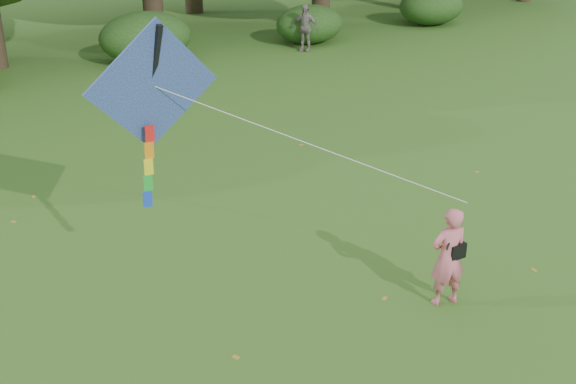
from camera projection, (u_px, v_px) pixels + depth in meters
ground at (387, 308)px, 11.90m from camera, size 100.00×100.00×0.00m
man_kite_flyer at (448, 257)px, 11.69m from camera, size 0.71×0.55×1.74m
bystander_right at (305, 28)px, 28.55m from camera, size 1.02×1.14×1.85m
crossbody_bag at (455, 250)px, 11.68m from camera, size 0.43×0.20×0.70m
flying_kite at (154, 90)px, 10.42m from camera, size 5.22×2.71×2.99m
shrub_band at (47, 53)px, 24.84m from camera, size 39.15×3.22×1.88m
fallen_leaves at (305, 265)px, 13.20m from camera, size 11.92×10.25×0.01m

